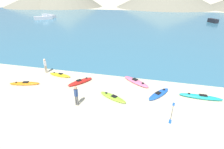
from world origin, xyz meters
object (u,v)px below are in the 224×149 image
object	(u,v)px
moored_boat_0	(51,16)
kayak_on_sand_0	(80,82)
kayak_on_sand_1	(113,97)
kayak_on_sand_6	(60,75)
kayak_on_sand_2	(201,97)
person_near_waterline	(45,65)
person_near_foreground	(76,95)
moored_boat_2	(213,21)
kayak_on_sand_5	(25,83)
loose_paddle	(172,112)
kayak_on_sand_3	(136,81)
kayak_on_sand_4	(159,94)
moored_boat_1	(43,18)

from	to	relation	value
moored_boat_0	kayak_on_sand_0	bearing A→B (deg)	-55.68
kayak_on_sand_1	kayak_on_sand_6	size ratio (longest dim) A/B	1.04
kayak_on_sand_6	kayak_on_sand_2	bearing A→B (deg)	-4.48
kayak_on_sand_1	person_near_waterline	world-z (taller)	person_near_waterline
person_near_foreground	moored_boat_0	bearing A→B (deg)	123.28
kayak_on_sand_0	moored_boat_2	world-z (taller)	moored_boat_2
kayak_on_sand_5	person_near_foreground	distance (m)	6.97
kayak_on_sand_1	kayak_on_sand_0	bearing A→B (deg)	153.69
person_near_foreground	moored_boat_2	size ratio (longest dim) A/B	0.52
moored_boat_2	loose_paddle	xyz separation A→B (m)	(-14.28, -46.34, -0.59)
kayak_on_sand_0	moored_boat_2	xyz separation A→B (m)	(23.16, 43.58, 0.42)
kayak_on_sand_3	person_near_waterline	distance (m)	10.43
kayak_on_sand_0	moored_boat_0	distance (m)	51.75
kayak_on_sand_1	kayak_on_sand_4	distance (m)	4.22
kayak_on_sand_3	moored_boat_0	bearing A→B (deg)	130.06
kayak_on_sand_3	moored_boat_0	xyz separation A→B (m)	(-34.75, 41.32, 0.32)
kayak_on_sand_1	person_near_waterline	size ratio (longest dim) A/B	1.63
moored_boat_1	moored_boat_0	bearing A→B (deg)	96.61
kayak_on_sand_0	kayak_on_sand_5	size ratio (longest dim) A/B	0.85
kayak_on_sand_2	moored_boat_2	distance (m)	45.25
kayak_on_sand_3	moored_boat_1	size ratio (longest dim) A/B	0.57
person_near_waterline	moored_boat_2	distance (m)	50.57
kayak_on_sand_2	kayak_on_sand_5	bearing A→B (deg)	-174.98
moored_boat_2	loose_paddle	world-z (taller)	moored_boat_2
kayak_on_sand_4	loose_paddle	world-z (taller)	kayak_on_sand_4
kayak_on_sand_1	kayak_on_sand_2	xyz separation A→B (m)	(7.52, 1.81, 0.04)
kayak_on_sand_0	kayak_on_sand_1	distance (m)	4.36
kayak_on_sand_0	moored_boat_0	bearing A→B (deg)	124.32
kayak_on_sand_3	kayak_on_sand_5	world-z (taller)	kayak_on_sand_3
kayak_on_sand_0	kayak_on_sand_5	distance (m)	5.61
person_near_foreground	moored_boat_2	xyz separation A→B (m)	(21.91, 47.18, -0.40)
kayak_on_sand_3	person_near_foreground	world-z (taller)	person_near_foreground
kayak_on_sand_3	loose_paddle	distance (m)	5.33
kayak_on_sand_5	kayak_on_sand_1	bearing A→B (deg)	-2.08
moored_boat_1	loose_paddle	distance (m)	54.84
kayak_on_sand_1	kayak_on_sand_5	xyz separation A→B (m)	(-9.28, 0.34, 0.00)
kayak_on_sand_0	kayak_on_sand_5	bearing A→B (deg)	-163.47
kayak_on_sand_2	kayak_on_sand_6	xyz separation A→B (m)	(-14.29, 1.12, -0.02)
kayak_on_sand_4	kayak_on_sand_1	bearing A→B (deg)	-159.43
kayak_on_sand_2	kayak_on_sand_6	world-z (taller)	kayak_on_sand_2
person_near_foreground	moored_boat_0	size ratio (longest dim) A/B	0.35
kayak_on_sand_3	person_near_foreground	distance (m)	6.68
kayak_on_sand_2	moored_boat_2	xyz separation A→B (m)	(11.73, 43.70, 0.43)
moored_boat_2	person_near_foreground	bearing A→B (deg)	-114.91
kayak_on_sand_1	person_near_foreground	size ratio (longest dim) A/B	1.59
loose_paddle	person_near_waterline	bearing A→B (deg)	162.88
moored_boat_1	kayak_on_sand_0	bearing A→B (deg)	-52.59
kayak_on_sand_4	kayak_on_sand_2	bearing A→B (deg)	5.29
person_near_foreground	moored_boat_0	world-z (taller)	person_near_foreground
kayak_on_sand_4	moored_boat_0	distance (m)	56.89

